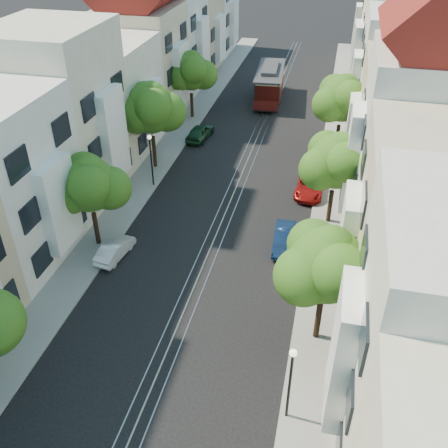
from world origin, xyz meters
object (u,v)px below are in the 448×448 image
Objects in this scene: lamp_east at (291,374)px; parked_car_e_far at (310,186)px; tree_w_d at (191,72)px; cable_car at (270,82)px; parked_car_w_far at (200,132)px; tree_e_d at (343,100)px; tree_w_b at (90,186)px; lamp_west at (151,153)px; tree_e_b at (327,267)px; tree_e_c at (337,163)px; tree_w_c at (151,109)px; parked_car_w_mid at (115,249)px; parked_car_e_mid at (284,239)px.

lamp_east is 19.86m from parked_car_e_far.
tree_w_d is at bearing 138.15° from parked_car_e_far.
cable_car reaches higher than parked_car_e_far.
tree_w_d is at bearing -59.72° from parked_car_w_far.
tree_w_b is (-14.40, -17.00, -0.47)m from tree_e_d.
tree_e_b is at bearing -43.85° from lamp_west.
parked_car_w_far is at bearing 178.67° from tree_e_d.
parked_car_e_far is at bearing -102.89° from tree_e_d.
tree_e_b reaches higher than tree_e_c.
parked_car_e_far is at bearing -5.64° from tree_w_c.
tree_e_b reaches higher than tree_w_b.
tree_w_d is 23.36m from parked_car_w_mid.
tree_e_b is 1.07× the size of tree_w_b.
lamp_west is at bearing 124.99° from lamp_east.
parked_car_e_far is (12.74, -1.26, -4.46)m from tree_w_c.
tree_e_d reaches higher than tree_e_b.
lamp_west is 0.47× the size of cable_car.
tree_w_c is at bearing 78.32° from parked_car_w_far.
parked_car_w_mid is at bearing -31.85° from tree_w_b.
tree_e_d is 15.25m from tree_w_d.
parked_car_w_mid is (-11.90, 9.02, -2.30)m from lamp_east.
lamp_east is (13.44, -9.98, -1.55)m from tree_w_b.
tree_e_b is 14.12m from parked_car_w_mid.
tree_w_b is 1.43× the size of parked_car_e_far.
parked_car_e_far is at bearing 8.21° from lamp_west.
lamp_east is 12.79m from parked_car_e_mid.
parked_car_w_mid is at bearing 162.55° from tree_e_b.
cable_car is 2.39× the size of parked_car_e_mid.
tree_e_c is at bearing 86.56° from lamp_east.
tree_e_b is 25.79m from parked_car_w_far.
parked_car_w_far is (-11.37, 27.26, -2.17)m from lamp_east.
parked_car_e_far is (12.74, 9.74, -3.79)m from tree_w_b.
lamp_east is 21.97m from lamp_west.
lamp_west reaches higher than parked_car_w_mid.
lamp_east reaches higher than cable_car.
parked_car_w_mid is (1.54, -22.96, -4.05)m from tree_w_d.
lamp_east is at bearing 150.69° from parked_car_w_mid.
parked_car_w_mid is (0.70, -8.98, -2.30)m from lamp_west.
lamp_east reaches higher than parked_car_e_mid.
lamp_west is at bearing 88.98° from parked_car_w_far.
cable_car is at bearing 109.76° from parked_car_e_far.
tree_e_d reaches higher than tree_w_b.
lamp_east is at bearing -36.58° from tree_w_b.
parked_car_e_mid is at bearing -127.52° from tree_e_c.
tree_e_b reaches higher than tree_w_d.
tree_e_b is 34.70m from cable_car.
parked_car_e_far is (6.06, -18.98, -1.38)m from cable_car.
parked_car_e_mid is 0.94× the size of parked_car_w_far.
tree_w_b is at bearing -130.27° from tree_e_d.
lamp_east is at bearing -83.95° from cable_car.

